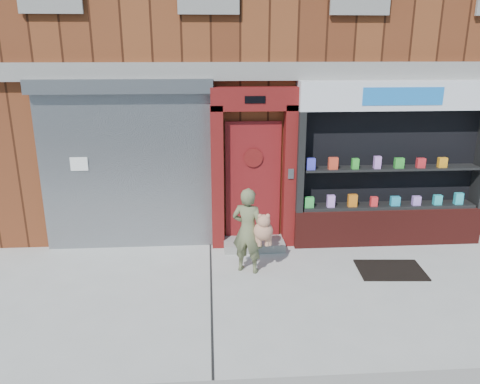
{
  "coord_description": "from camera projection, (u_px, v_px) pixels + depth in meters",
  "views": [
    {
      "loc": [
        -1.55,
        -6.2,
        3.54
      ],
      "look_at": [
        -1.05,
        1.0,
        1.3
      ],
      "focal_mm": 35.0,
      "sensor_mm": 36.0,
      "label": 1
    }
  ],
  "objects": [
    {
      "name": "pharmacy_bay",
      "position": [
        390.0,
        172.0,
        8.49
      ],
      "size": [
        3.5,
        0.41,
        3.0
      ],
      "color": "#521713",
      "rests_on": "ground"
    },
    {
      "name": "doormat",
      "position": [
        391.0,
        270.0,
        7.74
      ],
      "size": [
        1.12,
        0.82,
        0.03
      ],
      "primitive_type": "cube",
      "rotation": [
        0.0,
        0.0,
        -0.07
      ],
      "color": "black",
      "rests_on": "ground"
    },
    {
      "name": "woman",
      "position": [
        250.0,
        230.0,
        7.53
      ],
      "size": [
        0.7,
        0.52,
        1.42
      ],
      "color": "#636844",
      "rests_on": "ground"
    },
    {
      "name": "ground",
      "position": [
        314.0,
        292.0,
        7.05
      ],
      "size": [
        80.0,
        80.0,
        0.0
      ],
      "primitive_type": "plane",
      "color": "#9E9E99",
      "rests_on": "ground"
    },
    {
      "name": "red_door_bay",
      "position": [
        254.0,
        169.0,
        8.35
      ],
      "size": [
        1.52,
        0.58,
        2.9
      ],
      "color": "#5F1010",
      "rests_on": "ground"
    },
    {
      "name": "shutter_bay",
      "position": [
        126.0,
        156.0,
        8.19
      ],
      "size": [
        3.1,
        0.3,
        3.04
      ],
      "color": "gray",
      "rests_on": "ground"
    },
    {
      "name": "building",
      "position": [
        269.0,
        28.0,
        11.58
      ],
      "size": [
        12.0,
        8.16,
        8.0
      ],
      "color": "#5C2915",
      "rests_on": "ground"
    }
  ]
}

